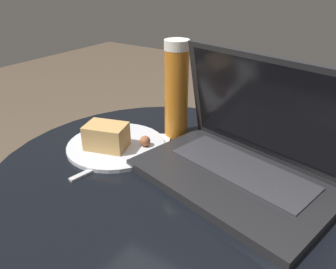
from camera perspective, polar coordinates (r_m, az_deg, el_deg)
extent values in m
cylinder|color=black|center=(0.86, -0.37, -21.82)|extent=(0.07, 0.07, 0.51)
cylinder|color=black|center=(0.69, -0.43, -7.17)|extent=(0.72, 0.72, 0.02)
cube|color=white|center=(0.78, -7.31, -2.06)|extent=(0.24, 0.22, 0.00)
cube|color=#232326|center=(0.66, 10.83, -7.68)|extent=(0.41, 0.31, 0.02)
cube|color=#333338|center=(0.67, 12.67, -5.77)|extent=(0.31, 0.17, 0.00)
cube|color=#232326|center=(0.67, 16.42, 4.09)|extent=(0.37, 0.14, 0.22)
cube|color=black|center=(0.67, 16.28, 3.98)|extent=(0.34, 0.12, 0.20)
cylinder|color=#C6701E|center=(0.79, 1.46, 6.90)|extent=(0.06, 0.06, 0.21)
cylinder|color=white|center=(0.75, 1.56, 15.37)|extent=(0.06, 0.06, 0.02)
cylinder|color=silver|center=(0.78, -9.00, -1.86)|extent=(0.23, 0.23, 0.01)
cube|color=tan|center=(0.76, -10.43, -0.17)|extent=(0.11, 0.09, 0.06)
sphere|color=#9E5B38|center=(0.76, -4.01, -1.14)|extent=(0.02, 0.02, 0.02)
sphere|color=beige|center=(0.82, -12.45, 1.09)|extent=(0.04, 0.04, 0.04)
cube|color=silver|center=(0.70, -12.59, -5.82)|extent=(0.03, 0.12, 0.00)
cube|color=silver|center=(0.75, -7.26, -3.37)|extent=(0.03, 0.05, 0.00)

